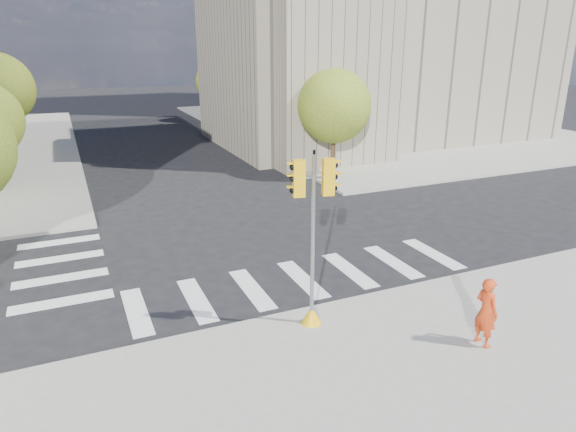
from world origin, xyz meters
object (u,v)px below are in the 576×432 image
at_px(lamp_near, 311,91).
at_px(traffic_signal, 312,254).
at_px(lamp_far, 241,77).
at_px(photographer, 486,312).

bearing_deg(lamp_near, traffic_signal, -115.94).
bearing_deg(lamp_far, photographer, -98.96).
height_order(lamp_far, traffic_signal, lamp_far).
bearing_deg(lamp_far, traffic_signal, -105.60).
bearing_deg(traffic_signal, lamp_far, 87.49).
bearing_deg(photographer, lamp_far, -11.22).
bearing_deg(lamp_near, lamp_far, 90.00).
xyz_separation_m(lamp_far, traffic_signal, (-9.18, -32.87, -2.36)).
relative_size(lamp_near, photographer, 4.38).
relative_size(traffic_signal, photographer, 2.62).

